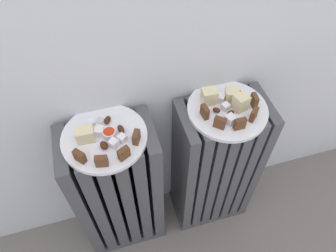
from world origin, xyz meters
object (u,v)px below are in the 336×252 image
Objects in this scene: plate_left at (104,137)px; jam_bowl_left at (109,133)px; plate_right at (227,110)px; radiator_left at (119,192)px; radiator_right at (215,167)px; fork at (96,127)px.

plate_left is 6.43× the size of jam_bowl_left.
jam_bowl_left is (-0.34, -0.01, 0.02)m from plate_right.
jam_bowl_left is (0.02, -0.01, 0.34)m from radiator_left.
radiator_right is 2.67× the size of plate_left.
plate_right is at bearing 63.43° from radiator_right.
radiator_left is 0.48m from plate_right.
radiator_left is 17.15× the size of jam_bowl_left.
jam_bowl_left is at bearing -18.23° from radiator_left.
radiator_right is at bearing -116.57° from plate_right.
plate_left is at bearing 180.00° from radiator_right.
radiator_right is 7.58× the size of fork.
jam_bowl_left reaches higher than radiator_left.
radiator_right is (0.36, 0.00, 0.00)m from radiator_left.
jam_bowl_left is 0.05m from fork.
radiator_right is 0.32m from plate_right.
plate_right is 6.43× the size of jam_bowl_left.
plate_left is 0.02m from jam_bowl_left.
radiator_right is 0.48m from jam_bowl_left.
radiator_left is 2.67× the size of plate_left.
plate_right is 2.84× the size of fork.
fork is (-0.38, 0.03, 0.01)m from plate_right.
jam_bowl_left is at bearing -179.15° from plate_right.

